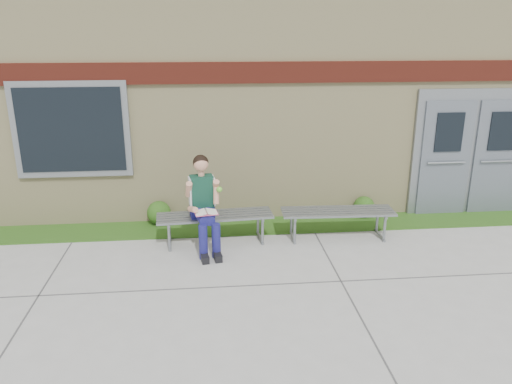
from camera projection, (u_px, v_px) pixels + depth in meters
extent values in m
plane|color=#9E9E99|center=(273.00, 304.00, 6.25)|extent=(80.00, 80.00, 0.00)
cube|color=#1C4512|center=(254.00, 226.00, 8.71)|extent=(16.00, 0.80, 0.02)
cube|color=beige|center=(240.00, 89.00, 11.31)|extent=(16.00, 6.00, 4.00)
cube|color=maroon|center=(252.00, 73.00, 8.25)|extent=(16.00, 0.06, 0.35)
cube|color=gray|center=(72.00, 130.00, 8.24)|extent=(1.90, 0.08, 1.60)
cube|color=black|center=(71.00, 130.00, 8.21)|extent=(1.70, 0.04, 1.40)
cube|color=gray|center=(471.00, 152.00, 9.06)|extent=(2.20, 0.08, 2.30)
cube|color=slate|center=(445.00, 159.00, 9.00)|extent=(0.92, 0.06, 2.10)
cube|color=slate|center=(498.00, 158.00, 9.09)|extent=(0.92, 0.06, 2.10)
cube|color=gray|center=(215.00, 216.00, 7.94)|extent=(1.86, 0.64, 0.04)
cube|color=gray|center=(169.00, 232.00, 7.95)|extent=(0.08, 0.51, 0.42)
cube|color=gray|center=(261.00, 228.00, 8.08)|extent=(0.08, 0.51, 0.42)
cube|color=gray|center=(338.00, 211.00, 8.12)|extent=(1.85, 0.58, 0.04)
cube|color=gray|center=(293.00, 227.00, 8.13)|extent=(0.06, 0.51, 0.42)
cube|color=gray|center=(380.00, 224.00, 8.27)|extent=(0.06, 0.51, 0.42)
cube|color=navy|center=(202.00, 211.00, 7.84)|extent=(0.40, 0.31, 0.17)
cube|color=#103C2A|center=(202.00, 191.00, 7.71)|extent=(0.38, 0.27, 0.50)
sphere|color=tan|center=(201.00, 164.00, 7.57)|extent=(0.26, 0.26, 0.23)
sphere|color=black|center=(201.00, 162.00, 7.58)|extent=(0.27, 0.27, 0.24)
cylinder|color=navy|center=(199.00, 216.00, 7.55)|extent=(0.23, 0.47, 0.16)
cylinder|color=navy|center=(211.00, 215.00, 7.60)|extent=(0.23, 0.47, 0.16)
cylinder|color=navy|center=(203.00, 242.00, 7.41)|extent=(0.13, 0.13, 0.54)
cylinder|color=navy|center=(216.00, 241.00, 7.46)|extent=(0.13, 0.13, 0.54)
cube|color=black|center=(205.00, 257.00, 7.41)|extent=(0.15, 0.29, 0.11)
cube|color=black|center=(217.00, 256.00, 7.46)|extent=(0.15, 0.29, 0.11)
cylinder|color=tan|center=(189.00, 189.00, 7.59)|extent=(0.13, 0.25, 0.29)
cylinder|color=tan|center=(216.00, 187.00, 7.68)|extent=(0.13, 0.25, 0.29)
cube|color=white|center=(206.00, 212.00, 7.42)|extent=(0.37, 0.29, 0.02)
cube|color=#DB527B|center=(206.00, 213.00, 7.42)|extent=(0.37, 0.30, 0.01)
sphere|color=#6ACB36|center=(219.00, 189.00, 7.55)|extent=(0.09, 0.09, 0.09)
sphere|color=#1C4512|center=(159.00, 213.00, 8.72)|extent=(0.41, 0.41, 0.41)
sphere|color=#1C4512|center=(364.00, 207.00, 9.07)|extent=(0.38, 0.38, 0.38)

